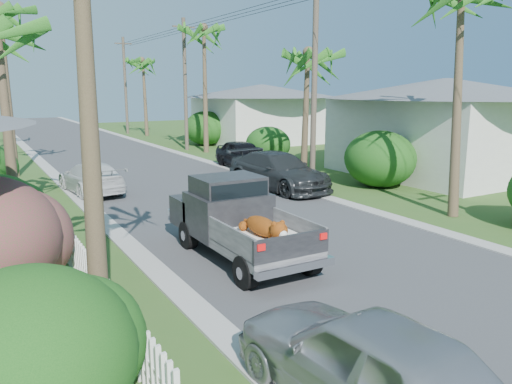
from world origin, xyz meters
TOP-DOWN VIEW (x-y plane):
  - ground at (0.00, 0.00)m, footprint 120.00×120.00m
  - road at (0.00, 25.00)m, footprint 8.00×100.00m
  - curb_left at (-4.30, 25.00)m, footprint 0.60×100.00m
  - curb_right at (4.30, 25.00)m, footprint 0.60×100.00m
  - pickup_truck at (-2.08, 6.04)m, footprint 1.98×5.12m
  - parked_car_rm at (3.60, 12.74)m, footprint 2.75×5.62m
  - parked_car_rf at (4.97, 18.51)m, footprint 2.09×4.55m
  - parked_car_ln at (-3.60, -0.76)m, footprint 2.07×4.48m
  - parked_car_lf at (-3.60, 15.98)m, footprint 2.21×4.56m
  - palm_r_b at (6.60, 15.00)m, footprint 4.40×4.40m
  - palm_r_c at (6.20, 26.00)m, footprint 4.40×4.40m
  - palm_r_d at (6.50, 40.00)m, footprint 4.40×4.40m
  - shrub_l_a at (-7.50, 1.00)m, footprint 2.60×2.86m
  - shrub_r_b at (7.80, 11.00)m, footprint 3.00×3.30m
  - shrub_r_c at (7.50, 20.00)m, footprint 2.60×2.86m
  - shrub_r_d at (8.00, 30.00)m, footprint 3.20×3.52m
  - picket_fence at (-6.00, 5.50)m, footprint 0.10×11.00m
  - house_right_near at (13.00, 12.00)m, footprint 8.00×9.00m
  - house_right_far at (13.00, 30.00)m, footprint 9.00×8.00m
  - utility_pole_b at (5.60, 13.00)m, footprint 1.60×0.26m
  - utility_pole_c at (5.60, 28.00)m, footprint 1.60×0.26m
  - utility_pole_d at (5.60, 43.00)m, footprint 1.60×0.26m

SIDE VIEW (x-z plane):
  - ground at x=0.00m, z-range 0.00..0.00m
  - road at x=0.00m, z-range 0.00..0.02m
  - curb_left at x=-4.30m, z-range 0.00..0.06m
  - curb_right at x=4.30m, z-range 0.00..0.06m
  - picket_fence at x=-6.00m, z-range 0.00..1.00m
  - parked_car_lf at x=-3.60m, z-range 0.00..1.28m
  - parked_car_ln at x=-3.60m, z-range 0.00..1.48m
  - parked_car_rf at x=4.97m, z-range 0.00..1.51m
  - parked_car_rm at x=3.60m, z-range 0.00..1.57m
  - pickup_truck at x=-2.08m, z-range -0.02..2.04m
  - shrub_r_c at x=7.50m, z-range 0.00..2.10m
  - shrub_l_a at x=-7.50m, z-range 0.00..2.20m
  - shrub_r_b at x=7.80m, z-range 0.00..2.50m
  - shrub_r_d at x=8.00m, z-range 0.00..2.60m
  - house_right_far at x=13.00m, z-range -0.18..4.42m
  - house_right_near at x=13.00m, z-range -0.18..4.62m
  - utility_pole_b at x=5.60m, z-range 0.10..9.10m
  - utility_pole_c at x=5.60m, z-range 0.10..9.10m
  - utility_pole_d at x=5.60m, z-range 0.10..9.10m
  - palm_r_b at x=6.60m, z-range 2.35..9.55m
  - palm_r_d at x=6.50m, z-range 2.73..10.74m
  - palm_r_c at x=6.20m, z-range 3.41..12.81m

